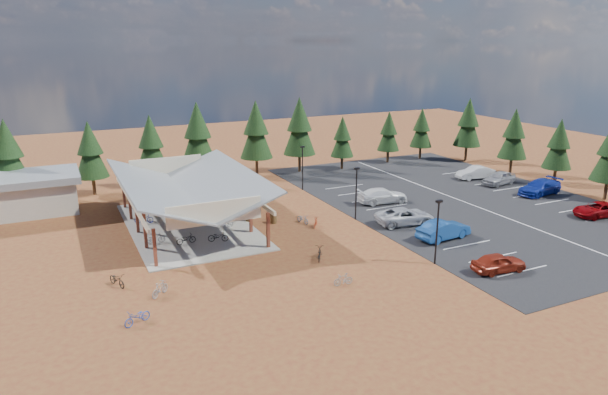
# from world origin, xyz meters

# --- Properties ---
(ground) EXTENTS (140.00, 140.00, 0.00)m
(ground) POSITION_xyz_m (0.00, 0.00, 0.00)
(ground) COLOR maroon
(ground) RESTS_ON ground
(asphalt_lot) EXTENTS (27.00, 44.00, 0.04)m
(asphalt_lot) POSITION_xyz_m (18.50, 3.00, 0.02)
(asphalt_lot) COLOR black
(asphalt_lot) RESTS_ON ground
(concrete_pad) EXTENTS (10.60, 18.60, 0.10)m
(concrete_pad) POSITION_xyz_m (-10.00, 7.00, 0.05)
(concrete_pad) COLOR gray
(concrete_pad) RESTS_ON ground
(bike_pavilion) EXTENTS (11.65, 19.40, 4.97)m
(bike_pavilion) POSITION_xyz_m (-10.00, 7.00, 3.82)
(bike_pavilion) COLOR #572619
(bike_pavilion) RESTS_ON concrete_pad
(outbuilding) EXTENTS (11.00, 7.00, 3.90)m
(outbuilding) POSITION_xyz_m (-24.00, 18.00, 2.03)
(outbuilding) COLOR #ADA593
(outbuilding) RESTS_ON ground
(lamp_post_0) EXTENTS (0.50, 0.25, 5.14)m
(lamp_post_0) POSITION_xyz_m (5.00, -10.00, 2.98)
(lamp_post_0) COLOR black
(lamp_post_0) RESTS_ON ground
(lamp_post_1) EXTENTS (0.50, 0.25, 5.14)m
(lamp_post_1) POSITION_xyz_m (5.00, 2.00, 2.98)
(lamp_post_1) COLOR black
(lamp_post_1) RESTS_ON ground
(lamp_post_2) EXTENTS (0.50, 0.25, 5.14)m
(lamp_post_2) POSITION_xyz_m (5.00, 14.00, 2.98)
(lamp_post_2) COLOR black
(lamp_post_2) RESTS_ON ground
(trash_bin_0) EXTENTS (0.60, 0.60, 0.90)m
(trash_bin_0) POSITION_xyz_m (-2.57, 4.41, 0.45)
(trash_bin_0) COLOR #48341A
(trash_bin_0) RESTS_ON ground
(trash_bin_1) EXTENTS (0.60, 0.60, 0.90)m
(trash_bin_1) POSITION_xyz_m (-4.55, 5.79, 0.45)
(trash_bin_1) COLOR #48341A
(trash_bin_1) RESTS_ON ground
(pine_0) EXTENTS (3.90, 3.90, 9.09)m
(pine_0) POSITION_xyz_m (-24.87, 21.69, 5.56)
(pine_0) COLOR #382314
(pine_0) RESTS_ON ground
(pine_1) EXTENTS (3.56, 3.56, 8.30)m
(pine_1) POSITION_xyz_m (-16.93, 22.25, 5.07)
(pine_1) COLOR #382314
(pine_1) RESTS_ON ground
(pine_2) EXTENTS (3.68, 3.68, 8.57)m
(pine_2) POSITION_xyz_m (-10.32, 22.51, 5.23)
(pine_2) COLOR #382314
(pine_2) RESTS_ON ground
(pine_3) EXTENTS (4.19, 4.19, 9.75)m
(pine_3) POSITION_xyz_m (-4.73, 22.79, 5.96)
(pine_3) COLOR #382314
(pine_3) RESTS_ON ground
(pine_4) EXTENTS (4.11, 4.11, 9.57)m
(pine_4) POSITION_xyz_m (2.70, 22.81, 5.85)
(pine_4) COLOR #382314
(pine_4) RESTS_ON ground
(pine_5) EXTENTS (4.19, 4.19, 9.77)m
(pine_5) POSITION_xyz_m (8.50, 22.35, 5.97)
(pine_5) COLOR #382314
(pine_5) RESTS_ON ground
(pine_6) EXTENTS (3.05, 3.05, 7.11)m
(pine_6) POSITION_xyz_m (14.33, 21.38, 4.34)
(pine_6) COLOR #382314
(pine_6) RESTS_ON ground
(pine_7) EXTENTS (3.10, 3.10, 7.23)m
(pine_7) POSITION_xyz_m (22.20, 22.17, 4.41)
(pine_7) COLOR #382314
(pine_7) RESTS_ON ground
(pine_8) EXTENTS (3.17, 3.17, 7.38)m
(pine_8) POSITION_xyz_m (27.92, 22.29, 4.50)
(pine_8) COLOR #382314
(pine_8) RESTS_ON ground
(pine_11) EXTENTS (3.38, 3.38, 7.87)m
(pine_11) POSITION_xyz_m (33.73, 3.57, 4.80)
(pine_11) COLOR #382314
(pine_11) RESTS_ON ground
(pine_12) EXTENTS (3.62, 3.62, 8.44)m
(pine_12) POSITION_xyz_m (32.93, 9.79, 5.15)
(pine_12) COLOR #382314
(pine_12) RESTS_ON ground
(pine_13) EXTENTS (3.84, 3.84, 8.95)m
(pine_13) POSITION_xyz_m (33.05, 18.40, 5.47)
(pine_13) COLOR #382314
(pine_13) RESTS_ON ground
(bike_0) EXTENTS (1.75, 0.76, 0.89)m
(bike_0) POSITION_xyz_m (-11.40, 2.26, 0.54)
(bike_0) COLOR black
(bike_0) RESTS_ON concrete_pad
(bike_1) EXTENTS (1.58, 0.56, 0.93)m
(bike_1) POSITION_xyz_m (-13.68, 3.53, 0.56)
(bike_1) COLOR gray
(bike_1) RESTS_ON concrete_pad
(bike_2) EXTENTS (1.81, 1.03, 0.90)m
(bike_2) POSITION_xyz_m (-13.69, 9.34, 0.55)
(bike_2) COLOR navy
(bike_2) RESTS_ON concrete_pad
(bike_3) EXTENTS (1.90, 1.05, 1.10)m
(bike_3) POSITION_xyz_m (-12.18, 13.64, 0.65)
(bike_3) COLOR maroon
(bike_3) RESTS_ON concrete_pad
(bike_4) EXTENTS (1.84, 1.17, 0.92)m
(bike_4) POSITION_xyz_m (-8.80, 1.63, 0.56)
(bike_4) COLOR black
(bike_4) RESTS_ON concrete_pad
(bike_5) EXTENTS (1.62, 0.62, 0.95)m
(bike_5) POSITION_xyz_m (-7.20, 4.69, 0.58)
(bike_5) COLOR gray
(bike_5) RESTS_ON concrete_pad
(bike_6) EXTENTS (1.83, 1.07, 0.91)m
(bike_6) POSITION_xyz_m (-8.15, 10.21, 0.55)
(bike_6) COLOR navy
(bike_6) RESTS_ON concrete_pad
(bike_7) EXTENTS (1.69, 0.58, 1.00)m
(bike_7) POSITION_xyz_m (-7.68, 12.24, 0.60)
(bike_7) COLOR maroon
(bike_7) RESTS_ON concrete_pad
(bike_8) EXTENTS (1.33, 1.98, 0.98)m
(bike_8) POSITION_xyz_m (-17.70, -3.61, 0.49)
(bike_8) COLOR black
(bike_8) RESTS_ON ground
(bike_9) EXTENTS (1.58, 1.50, 1.02)m
(bike_9) POSITION_xyz_m (-15.27, -6.40, 0.51)
(bike_9) COLOR gray
(bike_9) RESTS_ON ground
(bike_10) EXTENTS (1.90, 1.37, 0.95)m
(bike_10) POSITION_xyz_m (-17.27, -9.69, 0.48)
(bike_10) COLOR #1D3B9A
(bike_10) RESTS_ON ground
(bike_12) EXTENTS (1.51, 1.99, 1.00)m
(bike_12) POSITION_xyz_m (-2.69, -5.41, 0.50)
(bike_12) COLOR black
(bike_12) RESTS_ON ground
(bike_13) EXTENTS (1.49, 0.49, 0.88)m
(bike_13) POSITION_xyz_m (-3.29, -10.30, 0.44)
(bike_13) COLOR gray
(bike_13) RESTS_ON ground
(bike_14) EXTENTS (0.93, 1.70, 0.85)m
(bike_14) POSITION_xyz_m (-0.05, 3.23, 0.42)
(bike_14) COLOR navy
(bike_14) RESTS_ON ground
(bike_15) EXTENTS (1.26, 1.49, 0.92)m
(bike_15) POSITION_xyz_m (0.55, 1.71, 0.46)
(bike_15) COLOR #9C3319
(bike_15) RESTS_ON ground
(car_0) EXTENTS (4.30, 2.13, 1.41)m
(car_0) POSITION_xyz_m (8.30, -13.23, 0.75)
(car_0) COLOR maroon
(car_0) RESTS_ON asphalt_lot
(car_1) EXTENTS (5.26, 2.39, 1.67)m
(car_1) POSITION_xyz_m (9.11, -5.95, 0.88)
(car_1) COLOR navy
(car_1) RESTS_ON asphalt_lot
(car_2) EXTENTS (5.85, 3.33, 1.54)m
(car_2) POSITION_xyz_m (8.43, -1.23, 0.81)
(car_2) COLOR #B2B4BA
(car_2) RESTS_ON asphalt_lot
(car_3) EXTENTS (5.64, 2.84, 1.57)m
(car_3) POSITION_xyz_m (10.41, 5.54, 0.83)
(car_3) COLOR white
(car_3) RESTS_ON asphalt_lot
(car_6) EXTENTS (5.24, 2.86, 1.39)m
(car_6) POSITION_xyz_m (26.88, -7.43, 0.74)
(car_6) COLOR maroon
(car_6) RESTS_ON asphalt_lot
(car_7) EXTENTS (6.01, 3.14, 1.66)m
(car_7) POSITION_xyz_m (28.13, 0.74, 0.87)
(car_7) COLOR navy
(car_7) RESTS_ON asphalt_lot
(car_8) EXTENTS (4.96, 2.74, 1.60)m
(car_8) POSITION_xyz_m (27.22, 5.97, 0.84)
(car_8) COLOR gray
(car_8) RESTS_ON asphalt_lot
(car_9) EXTENTS (4.93, 2.27, 1.57)m
(car_9) POSITION_xyz_m (26.59, 9.33, 0.82)
(car_9) COLOR silver
(car_9) RESTS_ON asphalt_lot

